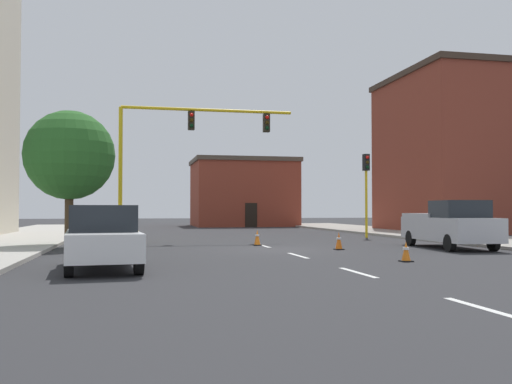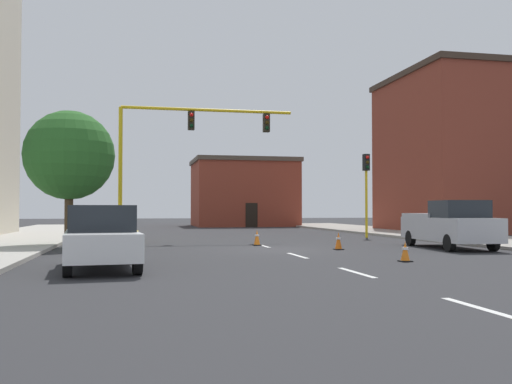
{
  "view_description": "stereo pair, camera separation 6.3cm",
  "coord_description": "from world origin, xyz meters",
  "px_view_note": "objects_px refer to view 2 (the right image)",
  "views": [
    {
      "loc": [
        -5.63,
        -22.38,
        1.64
      ],
      "look_at": [
        0.94,
        8.54,
        2.59
      ],
      "focal_mm": 40.04,
      "sensor_mm": 36.0,
      "label": 1
    },
    {
      "loc": [
        -5.57,
        -22.39,
        1.64
      ],
      "look_at": [
        0.94,
        8.54,
        2.59
      ],
      "focal_mm": 40.04,
      "sensor_mm": 36.0,
      "label": 2
    }
  ],
  "objects_px": {
    "traffic_signal_gantry": "(146,196)",
    "traffic_cone_roadside_a": "(257,238)",
    "pickup_truck_silver": "(450,225)",
    "traffic_cone_roadside_b": "(338,241)",
    "sedan_white_near_left": "(101,237)",
    "tree_left_near": "(69,156)",
    "traffic_light_pole_right": "(366,176)",
    "traffic_cone_roadside_c": "(405,252)"
  },
  "relations": [
    {
      "from": "traffic_signal_gantry",
      "to": "sedan_white_near_left",
      "type": "relative_size",
      "value": 2.09
    },
    {
      "from": "sedan_white_near_left",
      "to": "traffic_light_pole_right",
      "type": "bearing_deg",
      "value": 46.61
    },
    {
      "from": "traffic_light_pole_right",
      "to": "traffic_cone_roadside_b",
      "type": "height_order",
      "value": "traffic_light_pole_right"
    },
    {
      "from": "traffic_signal_gantry",
      "to": "traffic_cone_roadside_a",
      "type": "xyz_separation_m",
      "value": [
        4.85,
        -3.99,
        -1.93
      ]
    },
    {
      "from": "traffic_light_pole_right",
      "to": "traffic_cone_roadside_c",
      "type": "distance_m",
      "value": 15.31
    },
    {
      "from": "traffic_signal_gantry",
      "to": "tree_left_near",
      "type": "bearing_deg",
      "value": -133.27
    },
    {
      "from": "traffic_light_pole_right",
      "to": "pickup_truck_silver",
      "type": "distance_m",
      "value": 9.38
    },
    {
      "from": "traffic_signal_gantry",
      "to": "tree_left_near",
      "type": "height_order",
      "value": "traffic_signal_gantry"
    },
    {
      "from": "traffic_cone_roadside_a",
      "to": "traffic_cone_roadside_b",
      "type": "relative_size",
      "value": 1.0
    },
    {
      "from": "pickup_truck_silver",
      "to": "traffic_cone_roadside_a",
      "type": "bearing_deg",
      "value": 154.58
    },
    {
      "from": "pickup_truck_silver",
      "to": "traffic_cone_roadside_b",
      "type": "xyz_separation_m",
      "value": [
        -4.81,
        0.22,
        -0.62
      ]
    },
    {
      "from": "traffic_cone_roadside_a",
      "to": "traffic_cone_roadside_c",
      "type": "relative_size",
      "value": 1.12
    },
    {
      "from": "traffic_signal_gantry",
      "to": "traffic_cone_roadside_b",
      "type": "bearing_deg",
      "value": -44.3
    },
    {
      "from": "traffic_cone_roadside_c",
      "to": "sedan_white_near_left",
      "type": "bearing_deg",
      "value": -177.28
    },
    {
      "from": "tree_left_near",
      "to": "traffic_cone_roadside_a",
      "type": "distance_m",
      "value": 8.94
    },
    {
      "from": "traffic_light_pole_right",
      "to": "traffic_cone_roadside_c",
      "type": "xyz_separation_m",
      "value": [
        -4.72,
        -14.21,
        -3.21
      ]
    },
    {
      "from": "tree_left_near",
      "to": "sedan_white_near_left",
      "type": "height_order",
      "value": "tree_left_near"
    },
    {
      "from": "traffic_signal_gantry",
      "to": "traffic_light_pole_right",
      "type": "height_order",
      "value": "traffic_signal_gantry"
    },
    {
      "from": "sedan_white_near_left",
      "to": "traffic_cone_roadside_b",
      "type": "xyz_separation_m",
      "value": [
        8.91,
        5.84,
        -0.54
      ]
    },
    {
      "from": "traffic_light_pole_right",
      "to": "pickup_truck_silver",
      "type": "height_order",
      "value": "traffic_light_pole_right"
    },
    {
      "from": "traffic_light_pole_right",
      "to": "traffic_signal_gantry",
      "type": "bearing_deg",
      "value": -173.17
    },
    {
      "from": "traffic_signal_gantry",
      "to": "tree_left_near",
      "type": "xyz_separation_m",
      "value": [
        -3.32,
        -3.53,
        1.66
      ]
    },
    {
      "from": "traffic_light_pole_right",
      "to": "tree_left_near",
      "type": "distance_m",
      "value": 16.53
    },
    {
      "from": "traffic_signal_gantry",
      "to": "traffic_cone_roadside_a",
      "type": "height_order",
      "value": "traffic_signal_gantry"
    },
    {
      "from": "traffic_cone_roadside_b",
      "to": "traffic_cone_roadside_c",
      "type": "relative_size",
      "value": 1.11
    },
    {
      "from": "pickup_truck_silver",
      "to": "traffic_cone_roadside_a",
      "type": "xyz_separation_m",
      "value": [
        -7.46,
        3.54,
        -0.62
      ]
    },
    {
      "from": "sedan_white_near_left",
      "to": "traffic_cone_roadside_b",
      "type": "distance_m",
      "value": 10.67
    },
    {
      "from": "traffic_cone_roadside_a",
      "to": "traffic_cone_roadside_b",
      "type": "xyz_separation_m",
      "value": [
        2.65,
        -3.33,
        -0.0
      ]
    },
    {
      "from": "traffic_cone_roadside_b",
      "to": "pickup_truck_silver",
      "type": "bearing_deg",
      "value": -2.6
    },
    {
      "from": "traffic_signal_gantry",
      "to": "traffic_light_pole_right",
      "type": "distance_m",
      "value": 12.58
    },
    {
      "from": "traffic_signal_gantry",
      "to": "pickup_truck_silver",
      "type": "height_order",
      "value": "traffic_signal_gantry"
    },
    {
      "from": "traffic_cone_roadside_c",
      "to": "traffic_cone_roadside_a",
      "type": "bearing_deg",
      "value": 108.14
    },
    {
      "from": "pickup_truck_silver",
      "to": "traffic_cone_roadside_b",
      "type": "relative_size",
      "value": 7.73
    },
    {
      "from": "pickup_truck_silver",
      "to": "sedan_white_near_left",
      "type": "xyz_separation_m",
      "value": [
        -13.72,
        -5.62,
        -0.09
      ]
    },
    {
      "from": "tree_left_near",
      "to": "sedan_white_near_left",
      "type": "relative_size",
      "value": 1.27
    },
    {
      "from": "tree_left_near",
      "to": "pickup_truck_silver",
      "type": "bearing_deg",
      "value": -14.39
    },
    {
      "from": "traffic_signal_gantry",
      "to": "traffic_cone_roadside_c",
      "type": "height_order",
      "value": "traffic_signal_gantry"
    },
    {
      "from": "traffic_light_pole_right",
      "to": "traffic_cone_roadside_c",
      "type": "height_order",
      "value": "traffic_light_pole_right"
    },
    {
      "from": "traffic_cone_roadside_c",
      "to": "pickup_truck_silver",
      "type": "bearing_deg",
      "value": 48.43
    },
    {
      "from": "traffic_signal_gantry",
      "to": "traffic_cone_roadside_c",
      "type": "distance_m",
      "value": 15.0
    },
    {
      "from": "traffic_signal_gantry",
      "to": "traffic_light_pole_right",
      "type": "relative_size",
      "value": 2.02
    },
    {
      "from": "traffic_light_pole_right",
      "to": "sedan_white_near_left",
      "type": "bearing_deg",
      "value": -133.39
    }
  ]
}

